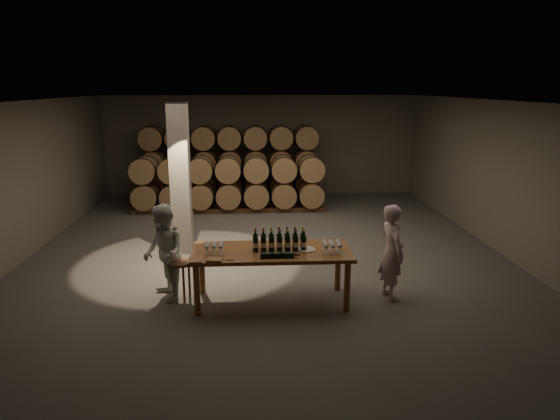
{
  "coord_description": "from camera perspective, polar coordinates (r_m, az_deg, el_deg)",
  "views": [
    {
      "loc": [
        -0.3,
        -10.2,
        3.51
      ],
      "look_at": [
        0.25,
        -0.62,
        1.1
      ],
      "focal_mm": 32.0,
      "sensor_mm": 36.0,
      "label": 1
    }
  ],
  "objects": [
    {
      "name": "room",
      "position": [
        10.68,
        -11.32,
        3.52
      ],
      "size": [
        12.0,
        12.0,
        12.0
      ],
      "color": "#595653",
      "rests_on": "ground"
    },
    {
      "name": "tasting_table",
      "position": [
        8.17,
        -0.99,
        -5.31
      ],
      "size": [
        2.6,
        1.1,
        0.9
      ],
      "color": "brown",
      "rests_on": "ground"
    },
    {
      "name": "barrel_stack_back",
      "position": [
        15.59,
        -5.69,
        5.49
      ],
      "size": [
        5.48,
        0.95,
        2.31
      ],
      "color": "#55371D",
      "rests_on": "ground"
    },
    {
      "name": "barrel_stack_front",
      "position": [
        14.27,
        -5.87,
        3.18
      ],
      "size": [
        5.48,
        0.95,
        1.57
      ],
      "color": "#55371D",
      "rests_on": "ground"
    },
    {
      "name": "bottle_cluster",
      "position": [
        8.13,
        -0.07,
        -3.68
      ],
      "size": [
        0.87,
        0.24,
        0.36
      ],
      "color": "black",
      "rests_on": "tasting_table"
    },
    {
      "name": "lying_bottles",
      "position": [
        7.78,
        -0.25,
        -5.19
      ],
      "size": [
        0.63,
        0.08,
        0.08
      ],
      "color": "black",
      "rests_on": "tasting_table"
    },
    {
      "name": "glass_cluster_left",
      "position": [
        8.07,
        -7.52,
        -4.01
      ],
      "size": [
        0.3,
        0.3,
        0.16
      ],
      "color": "silver",
      "rests_on": "tasting_table"
    },
    {
      "name": "glass_cluster_right",
      "position": [
        8.07,
        5.96,
        -3.93
      ],
      "size": [
        0.3,
        0.3,
        0.17
      ],
      "color": "silver",
      "rests_on": "tasting_table"
    },
    {
      "name": "plate",
      "position": [
        8.16,
        2.97,
        -4.52
      ],
      "size": [
        0.31,
        0.31,
        0.02
      ],
      "primitive_type": "cylinder",
      "color": "silver",
      "rests_on": "tasting_table"
    },
    {
      "name": "notebook_near",
      "position": [
        7.73,
        -7.48,
        -5.64
      ],
      "size": [
        0.25,
        0.21,
        0.03
      ],
      "primitive_type": "cube",
      "rotation": [
        0.0,
        0.0,
        -0.13
      ],
      "color": "#905A34",
      "rests_on": "tasting_table"
    },
    {
      "name": "notebook_corner",
      "position": [
        7.77,
        -9.64,
        -5.66
      ],
      "size": [
        0.21,
        0.26,
        0.02
      ],
      "primitive_type": "cube",
      "rotation": [
        0.0,
        0.0,
        0.07
      ],
      "color": "#905A34",
      "rests_on": "tasting_table"
    },
    {
      "name": "pen",
      "position": [
        7.72,
        -5.8,
        -5.71
      ],
      "size": [
        0.13,
        0.01,
        0.01
      ],
      "primitive_type": "cylinder",
      "rotation": [
        0.0,
        1.57,
        -0.0
      ],
      "color": "black",
      "rests_on": "tasting_table"
    },
    {
      "name": "stool",
      "position": [
        8.52,
        -11.12,
        -6.55
      ],
      "size": [
        0.4,
        0.4,
        0.67
      ],
      "rotation": [
        0.0,
        0.0,
        0.24
      ],
      "color": "#55371D",
      "rests_on": "ground"
    },
    {
      "name": "person_man",
      "position": [
        8.52,
        12.66,
        -4.71
      ],
      "size": [
        0.5,
        0.66,
        1.63
      ],
      "primitive_type": "imported",
      "rotation": [
        0.0,
        0.0,
        1.77
      ],
      "color": "beige",
      "rests_on": "ground"
    },
    {
      "name": "person_woman",
      "position": [
        8.47,
        -13.13,
        -4.82
      ],
      "size": [
        0.89,
        0.98,
        1.63
      ],
      "primitive_type": "imported",
      "rotation": [
        0.0,
        0.0,
        -1.14
      ],
      "color": "silver",
      "rests_on": "ground"
    }
  ]
}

